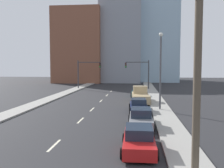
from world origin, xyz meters
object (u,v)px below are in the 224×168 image
(utility_pole_right_near, at_px, (197,80))
(sedan_navy, at_px, (139,106))
(sedan_red, at_px, (139,140))
(pickup_truck_tan, at_px, (140,96))
(street_lamp, at_px, (161,66))
(sedan_teal, at_px, (137,92))
(traffic_signal_left, at_px, (85,70))
(traffic_signal_right, at_px, (141,70))
(sedan_gray, at_px, (141,118))

(utility_pole_right_near, distance_m, sedan_navy, 16.96)
(utility_pole_right_near, distance_m, sedan_red, 5.90)
(sedan_red, distance_m, pickup_truck_tan, 19.44)
(street_lamp, xyz_separation_m, pickup_truck_tan, (-2.13, 5.94, -4.11))
(sedan_red, height_order, sedan_teal, sedan_teal)
(traffic_signal_left, xyz_separation_m, sedan_red, (11.45, -38.14, -3.37))
(traffic_signal_right, height_order, street_lamp, street_lamp)
(traffic_signal_left, distance_m, pickup_truck_tan, 22.28)
(sedan_gray, distance_m, sedan_navy, 6.79)
(sedan_gray, xyz_separation_m, pickup_truck_tan, (0.08, 13.73, 0.17))
(traffic_signal_left, distance_m, street_lamp, 28.28)
(traffic_signal_right, xyz_separation_m, pickup_truck_tan, (-0.37, -18.70, -3.15))
(traffic_signal_left, height_order, sedan_gray, traffic_signal_left)
(traffic_signal_left, distance_m, sedan_teal, 16.60)
(street_lamp, bearing_deg, sedan_red, -100.00)
(sedan_navy, bearing_deg, traffic_signal_right, 86.25)
(utility_pole_right_near, distance_m, sedan_gray, 10.51)
(utility_pole_right_near, distance_m, pickup_truck_tan, 23.68)
(street_lamp, relative_size, pickup_truck_tan, 1.35)
(sedan_red, distance_m, sedan_navy, 12.48)
(utility_pole_right_near, relative_size, sedan_navy, 1.80)
(utility_pole_right_near, bearing_deg, traffic_signal_left, 108.19)
(utility_pole_right_near, bearing_deg, sedan_gray, 102.85)
(sedan_gray, bearing_deg, traffic_signal_left, 109.32)
(sedan_red, relative_size, sedan_teal, 0.98)
(pickup_truck_tan, distance_m, sedan_teal, 6.97)
(utility_pole_right_near, xyz_separation_m, street_lamp, (0.02, 17.38, 0.56))
(traffic_signal_right, xyz_separation_m, sedan_navy, (-0.62, -25.65, -3.37))
(traffic_signal_left, relative_size, street_lamp, 0.71)
(pickup_truck_tan, bearing_deg, traffic_signal_right, 85.60)
(traffic_signal_left, xyz_separation_m, sedan_gray, (11.62, -32.44, -3.32))
(traffic_signal_left, xyz_separation_m, traffic_signal_right, (12.07, 0.00, 0.00))
(sedan_teal, bearing_deg, sedan_navy, -88.71)
(traffic_signal_left, bearing_deg, sedan_gray, -70.29)
(street_lamp, height_order, sedan_teal, street_lamp)
(utility_pole_right_near, height_order, street_lamp, street_lamp)
(traffic_signal_left, bearing_deg, sedan_red, -73.29)
(traffic_signal_left, height_order, pickup_truck_tan, traffic_signal_left)
(traffic_signal_right, xyz_separation_m, sedan_gray, (-0.45, -32.44, -3.32))
(traffic_signal_right, bearing_deg, pickup_truck_tan, -91.13)
(traffic_signal_left, distance_m, sedan_red, 39.96)
(traffic_signal_right, distance_m, sedan_navy, 25.88)
(sedan_red, relative_size, sedan_gray, 0.98)
(traffic_signal_left, bearing_deg, pickup_truck_tan, -57.97)
(traffic_signal_left, height_order, utility_pole_right_near, utility_pole_right_near)
(traffic_signal_right, relative_size, street_lamp, 0.71)
(traffic_signal_right, bearing_deg, sedan_navy, -91.39)
(traffic_signal_left, xyz_separation_m, sedan_navy, (11.45, -25.65, -3.37))
(sedan_red, relative_size, sedan_navy, 0.97)
(sedan_navy, distance_m, pickup_truck_tan, 6.96)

